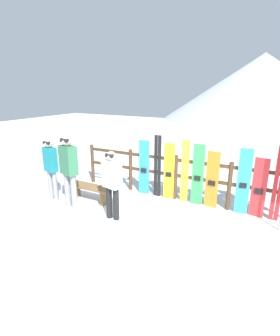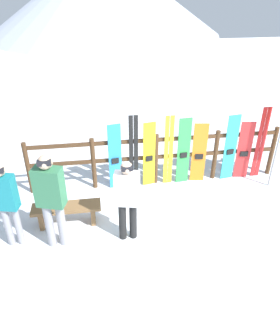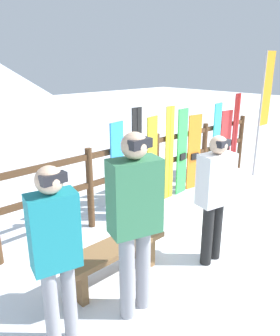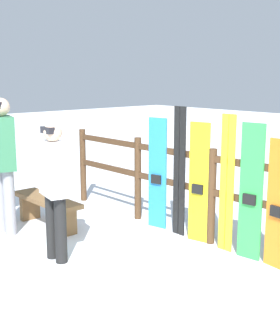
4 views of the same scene
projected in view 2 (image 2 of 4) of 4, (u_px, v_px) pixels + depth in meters
The scene contains 15 objects.
ground_plane at pixel (172, 231), 6.14m from camera, with size 40.00×40.00×0.00m, color white.
fence at pixel (156, 155), 7.22m from camera, with size 5.61×0.10×1.20m.
bench at pixel (67, 211), 6.17m from camera, with size 1.28×0.36×0.43m.
person_white at pixel (127, 196), 5.55m from camera, with size 0.46×0.31×1.58m.
person_plaid_green at pixel (51, 196), 5.33m from camera, with size 0.51×0.37×1.80m.
person_teal at pixel (6, 199), 5.38m from camera, with size 0.41×0.29×1.64m.
snowboard_blue at pixel (115, 157), 7.04m from camera, with size 0.28×0.10×1.52m.
ski_pair_black at pixel (134, 152), 7.04m from camera, with size 0.20×0.02×1.70m.
snowboard_yellow at pixel (149, 155), 7.13m from camera, with size 0.28×0.10×1.52m.
ski_pair_yellow at pixel (169, 151), 7.15m from camera, with size 0.19×0.02×1.65m.
snowboard_green at pixel (184, 152), 7.21m from camera, with size 0.29×0.07×1.57m.
snowboard_orange at pixel (199, 153), 7.29m from camera, with size 0.32×0.09×1.43m.
snowboard_cyan at pixel (230, 148), 7.34m from camera, with size 0.29×0.09×1.58m.
snowboard_red at pixel (244, 151), 7.43m from camera, with size 0.32×0.09×1.40m.
ski_pair_red at pixel (261, 143), 7.40m from camera, with size 0.20×0.02×1.72m.
Camera 2 is at (-1.26, -4.52, 4.17)m, focal length 35.00 mm.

